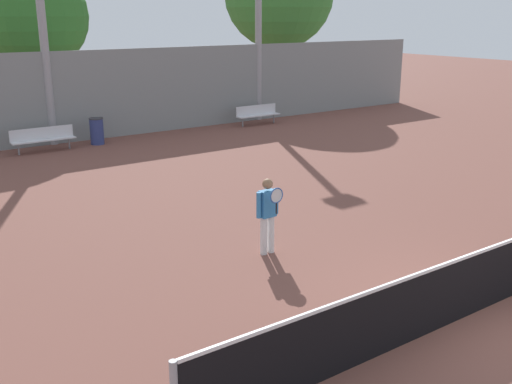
{
  "coord_description": "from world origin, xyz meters",
  "views": [
    {
      "loc": [
        -7.79,
        -5.07,
        4.62
      ],
      "look_at": [
        -0.57,
        5.14,
        0.89
      ],
      "focal_mm": 42.0,
      "sensor_mm": 36.0,
      "label": 1
    }
  ],
  "objects_px": {
    "light_pole_near_left": "(258,5)",
    "tree_green_tall": "(35,17)",
    "tennis_player": "(268,212)",
    "bench_courtside_near": "(43,137)",
    "tennis_net": "(473,283)",
    "bench_adjacent_court": "(257,113)",
    "trash_bin": "(97,131)"
  },
  "relations": [
    {
      "from": "bench_courtside_near",
      "to": "light_pole_near_left",
      "type": "distance_m",
      "value": 10.98
    },
    {
      "from": "tree_green_tall",
      "to": "light_pole_near_left",
      "type": "bearing_deg",
      "value": -25.94
    },
    {
      "from": "tennis_player",
      "to": "light_pole_near_left",
      "type": "relative_size",
      "value": 0.18
    },
    {
      "from": "light_pole_near_left",
      "to": "trash_bin",
      "type": "relative_size",
      "value": 8.96
    },
    {
      "from": "tennis_player",
      "to": "trash_bin",
      "type": "height_order",
      "value": "tennis_player"
    },
    {
      "from": "tennis_player",
      "to": "light_pole_near_left",
      "type": "xyz_separation_m",
      "value": [
        9.08,
        13.07,
        4.12
      ]
    },
    {
      "from": "tennis_player",
      "to": "trash_bin",
      "type": "xyz_separation_m",
      "value": [
        1.09,
        12.08,
        -0.38
      ]
    },
    {
      "from": "tree_green_tall",
      "to": "tennis_net",
      "type": "bearing_deg",
      "value": -88.8
    },
    {
      "from": "light_pole_near_left",
      "to": "tree_green_tall",
      "type": "distance_m",
      "value": 9.34
    },
    {
      "from": "tennis_player",
      "to": "tree_green_tall",
      "type": "height_order",
      "value": "tree_green_tall"
    },
    {
      "from": "bench_courtside_near",
      "to": "tree_green_tall",
      "type": "bearing_deg",
      "value": 72.87
    },
    {
      "from": "tennis_net",
      "to": "tree_green_tall",
      "type": "distance_m",
      "value": 21.45
    },
    {
      "from": "tennis_net",
      "to": "trash_bin",
      "type": "xyz_separation_m",
      "value": [
        -0.05,
        16.01,
        -0.06
      ]
    },
    {
      "from": "tennis_net",
      "to": "bench_courtside_near",
      "type": "height_order",
      "value": "tennis_net"
    },
    {
      "from": "tennis_net",
      "to": "bench_courtside_near",
      "type": "distance_m",
      "value": 16.07
    },
    {
      "from": "tennis_player",
      "to": "light_pole_near_left",
      "type": "distance_m",
      "value": 16.44
    },
    {
      "from": "light_pole_near_left",
      "to": "tree_green_tall",
      "type": "xyz_separation_m",
      "value": [
        -8.38,
        4.08,
        -0.49
      ]
    },
    {
      "from": "bench_adjacent_court",
      "to": "tree_green_tall",
      "type": "relative_size",
      "value": 0.31
    },
    {
      "from": "trash_bin",
      "to": "tennis_net",
      "type": "bearing_deg",
      "value": -89.81
    },
    {
      "from": "tennis_net",
      "to": "bench_adjacent_court",
      "type": "height_order",
      "value": "tennis_net"
    },
    {
      "from": "tennis_net",
      "to": "tennis_player",
      "type": "xyz_separation_m",
      "value": [
        -1.14,
        3.93,
        0.32
      ]
    },
    {
      "from": "light_pole_near_left",
      "to": "trash_bin",
      "type": "bearing_deg",
      "value": -172.94
    },
    {
      "from": "bench_adjacent_court",
      "to": "tennis_player",
      "type": "bearing_deg",
      "value": -124.57
    },
    {
      "from": "tennis_player",
      "to": "bench_courtside_near",
      "type": "xyz_separation_m",
      "value": [
        -0.88,
        12.01,
        -0.36
      ]
    },
    {
      "from": "tennis_net",
      "to": "trash_bin",
      "type": "height_order",
      "value": "tennis_net"
    },
    {
      "from": "bench_courtside_near",
      "to": "bench_adjacent_court",
      "type": "distance_m",
      "value": 9.16
    },
    {
      "from": "bench_courtside_near",
      "to": "trash_bin",
      "type": "xyz_separation_m",
      "value": [
        1.97,
        0.07,
        -0.02
      ]
    },
    {
      "from": "light_pole_near_left",
      "to": "bench_courtside_near",
      "type": "bearing_deg",
      "value": -173.91
    },
    {
      "from": "tennis_net",
      "to": "tree_green_tall",
      "type": "height_order",
      "value": "tree_green_tall"
    },
    {
      "from": "bench_adjacent_court",
      "to": "tree_green_tall",
      "type": "xyz_separation_m",
      "value": [
        -7.57,
        5.14,
        4.0
      ]
    },
    {
      "from": "tennis_player",
      "to": "tree_green_tall",
      "type": "xyz_separation_m",
      "value": [
        0.7,
        17.15,
        3.64
      ]
    },
    {
      "from": "bench_courtside_near",
      "to": "bench_adjacent_court",
      "type": "relative_size",
      "value": 1.05
    }
  ]
}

